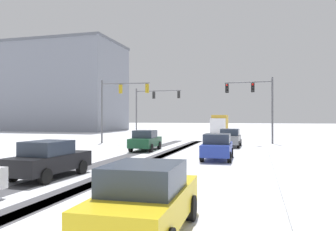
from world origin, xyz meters
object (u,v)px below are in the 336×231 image
object	(u,v)px
traffic_signal_far_left	(152,102)
car_blue_third	(217,147)
traffic_signal_near_left	(118,98)
car_dark_green_second	(145,140)
traffic_signal_near_right	(256,98)
car_grey_lead	(230,138)
car_black_fourth	(49,159)
box_truck_delivery	(220,124)
office_building_far_left_block	(50,88)
car_yellow_cab_sixth	(145,199)

from	to	relation	value
traffic_signal_far_left	car_blue_third	world-z (taller)	traffic_signal_far_left
traffic_signal_near_left	car_dark_green_second	world-z (taller)	traffic_signal_near_left
traffic_signal_far_left	traffic_signal_near_right	bearing A→B (deg)	-30.80
traffic_signal_near_right	car_grey_lead	size ratio (longest dim) A/B	1.58
car_black_fourth	box_truck_delivery	bearing A→B (deg)	85.41
car_dark_green_second	car_blue_third	xyz separation A→B (m)	(6.23, -4.22, 0.00)
office_building_far_left_block	box_truck_delivery	bearing A→B (deg)	-12.76
car_dark_green_second	box_truck_delivery	xyz separation A→B (m)	(2.98, 26.18, 0.82)
traffic_signal_far_left	box_truck_delivery	bearing A→B (deg)	52.77
traffic_signal_near_left	car_black_fourth	world-z (taller)	traffic_signal_near_left
car_blue_third	car_dark_green_second	bearing A→B (deg)	145.87
car_black_fourth	office_building_far_left_block	size ratio (longest dim) A/B	0.14
car_yellow_cab_sixth	box_truck_delivery	xyz separation A→B (m)	(-3.27, 44.07, 0.82)
traffic_signal_near_right	box_truck_delivery	xyz separation A→B (m)	(-5.49, 18.02, -2.95)
traffic_signal_near_right	traffic_signal_near_left	xyz separation A→B (m)	(-13.59, -1.97, 0.03)
car_dark_green_second	traffic_signal_near_left	bearing A→B (deg)	129.58
traffic_signal_far_left	car_blue_third	bearing A→B (deg)	-61.58
car_grey_lead	box_truck_delivery	distance (m)	21.38
car_grey_lead	office_building_far_left_block	bearing A→B (deg)	143.33
car_blue_third	office_building_far_left_block	xyz separation A→B (m)	(-39.26, 38.55, 8.01)
car_grey_lead	car_yellow_cab_sixth	bearing A→B (deg)	-90.06
traffic_signal_far_left	office_building_far_left_block	distance (m)	33.96
traffic_signal_near_right	car_yellow_cab_sixth	world-z (taller)	traffic_signal_near_right
car_dark_green_second	car_yellow_cab_sixth	bearing A→B (deg)	-70.74
traffic_signal_far_left	car_dark_green_second	distance (m)	17.15
car_grey_lead	car_yellow_cab_sixth	world-z (taller)	same
car_dark_green_second	car_blue_third	world-z (taller)	same
car_blue_third	car_black_fourth	xyz separation A→B (m)	(-6.35, -8.18, 0.00)
traffic_signal_near_right	office_building_far_left_block	bearing A→B (deg)	147.76
traffic_signal_near_right	car_dark_green_second	world-z (taller)	traffic_signal_near_right
car_blue_third	car_black_fourth	bearing A→B (deg)	-127.83
traffic_signal_near_left	office_building_far_left_block	size ratio (longest dim) A/B	0.22
box_truck_delivery	car_yellow_cab_sixth	bearing A→B (deg)	-85.75
car_dark_green_second	box_truck_delivery	size ratio (longest dim) A/B	0.56
car_black_fourth	box_truck_delivery	size ratio (longest dim) A/B	0.56
car_blue_third	car_black_fourth	world-z (taller)	same
box_truck_delivery	car_black_fourth	bearing A→B (deg)	-94.59
car_grey_lead	office_building_far_left_block	xyz separation A→B (m)	(-39.30, 29.26, 8.01)
office_building_far_left_block	car_blue_third	bearing A→B (deg)	-44.48
car_grey_lead	office_building_far_left_block	world-z (taller)	office_building_far_left_block
car_grey_lead	car_blue_third	distance (m)	9.29
car_grey_lead	box_truck_delivery	size ratio (longest dim) A/B	0.55
car_grey_lead	car_dark_green_second	world-z (taller)	same
office_building_far_left_block	car_dark_green_second	bearing A→B (deg)	-46.11
car_dark_green_second	traffic_signal_near_right	bearing A→B (deg)	43.93
traffic_signal_near_right	traffic_signal_far_left	bearing A→B (deg)	149.20
traffic_signal_near_right	traffic_signal_near_left	bearing A→B (deg)	-171.77
car_black_fourth	car_yellow_cab_sixth	size ratio (longest dim) A/B	1.01
traffic_signal_near_left	car_dark_green_second	bearing A→B (deg)	-50.42
traffic_signal_near_right	car_dark_green_second	bearing A→B (deg)	-136.07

